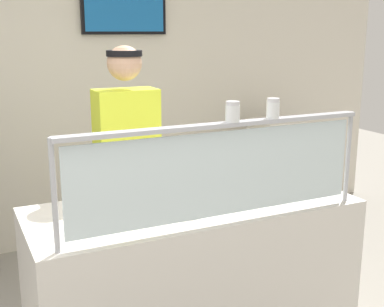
{
  "coord_description": "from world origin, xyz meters",
  "views": [
    {
      "loc": [
        -0.24,
        -1.94,
        1.84
      ],
      "look_at": [
        0.88,
        0.39,
        1.22
      ],
      "focal_mm": 47.6,
      "sensor_mm": 36.0,
      "label": 1
    }
  ],
  "objects": [
    {
      "name": "pizza_box_stack",
      "position": [
        2.49,
        1.92,
        0.92
      ],
      "size": [
        0.45,
        0.43,
        0.22
      ],
      "color": "silver",
      "rests_on": "prep_shelf"
    },
    {
      "name": "parmesan_shaker",
      "position": [
        0.92,
        0.06,
        1.48
      ],
      "size": [
        0.07,
        0.07,
        0.1
      ],
      "color": "white",
      "rests_on": "sneeze_guard"
    },
    {
      "name": "sneeze_guard",
      "position": [
        0.87,
        0.06,
        1.25
      ],
      "size": [
        1.56,
        0.06,
        0.49
      ],
      "color": "#B2B5BC",
      "rests_on": "serving_counter"
    },
    {
      "name": "prep_shelf",
      "position": [
        2.49,
        1.92,
        0.41
      ],
      "size": [
        0.7,
        0.55,
        0.81
      ],
      "primitive_type": "cube",
      "color": "#B7BABF",
      "rests_on": "ground"
    },
    {
      "name": "shop_rear_unit",
      "position": [
        0.87,
        2.41,
        1.36
      ],
      "size": [
        6.13,
        0.13,
        2.7
      ],
      "color": "silver",
      "rests_on": "ground"
    },
    {
      "name": "pizza_server",
      "position": [
        0.8,
        0.34,
        0.99
      ],
      "size": [
        0.12,
        0.29,
        0.01
      ],
      "primitive_type": "cube",
      "rotation": [
        0.0,
        0.0,
        0.15
      ],
      "color": "#ADAFB7",
      "rests_on": "pizza_tray"
    },
    {
      "name": "serving_counter",
      "position": [
        0.87,
        0.36,
        0.47
      ],
      "size": [
        1.73,
        0.71,
        0.95
      ],
      "primitive_type": "cube",
      "color": "silver",
      "rests_on": "ground"
    },
    {
      "name": "worker_figure",
      "position": [
        0.73,
        1.0,
        1.01
      ],
      "size": [
        0.41,
        0.5,
        1.76
      ],
      "color": "#23232D",
      "rests_on": "ground"
    },
    {
      "name": "pepper_flake_shaker",
      "position": [
        1.14,
        0.06,
        1.48
      ],
      "size": [
        0.06,
        0.06,
        0.1
      ],
      "color": "white",
      "rests_on": "sneeze_guard"
    },
    {
      "name": "pizza_tray",
      "position": [
        0.77,
        0.36,
        0.97
      ],
      "size": [
        0.43,
        0.43,
        0.04
      ],
      "color": "#9EA0A8",
      "rests_on": "serving_counter"
    }
  ]
}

